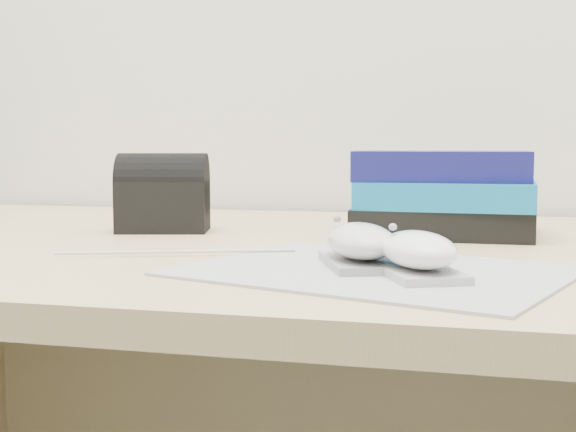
% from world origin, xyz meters
% --- Properties ---
extents(desk, '(1.60, 0.80, 0.73)m').
position_xyz_m(desk, '(0.00, 1.64, 0.50)').
color(desk, tan).
rests_on(desk, ground).
extents(mousepad, '(0.39, 0.34, 0.00)m').
position_xyz_m(mousepad, '(0.01, 1.38, 0.73)').
color(mousepad, gray).
rests_on(mousepad, desk).
extents(mouse_rear, '(0.10, 0.13, 0.05)m').
position_xyz_m(mouse_rear, '(-0.01, 1.40, 0.75)').
color(mouse_rear, gray).
rests_on(mouse_rear, mousepad).
extents(mouse_front, '(0.10, 0.12, 0.05)m').
position_xyz_m(mouse_front, '(0.05, 1.35, 0.75)').
color(mouse_front, '#AFAFB2').
rests_on(mouse_front, mousepad).
extents(usb_cable, '(0.23, 0.09, 0.00)m').
position_xyz_m(usb_cable, '(-0.20, 1.43, 0.73)').
color(usb_cable, silver).
rests_on(usb_cable, mousepad).
extents(book_stack, '(0.22, 0.18, 0.11)m').
position_xyz_m(book_stack, '(0.05, 1.70, 0.78)').
color(book_stack, black).
rests_on(book_stack, desk).
extents(pouch, '(0.13, 0.11, 0.10)m').
position_xyz_m(pouch, '(-0.31, 1.64, 0.78)').
color(pouch, black).
rests_on(pouch, desk).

